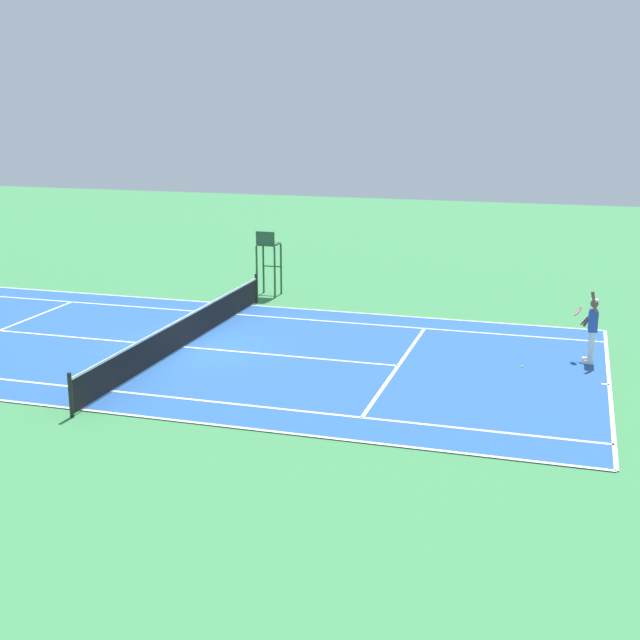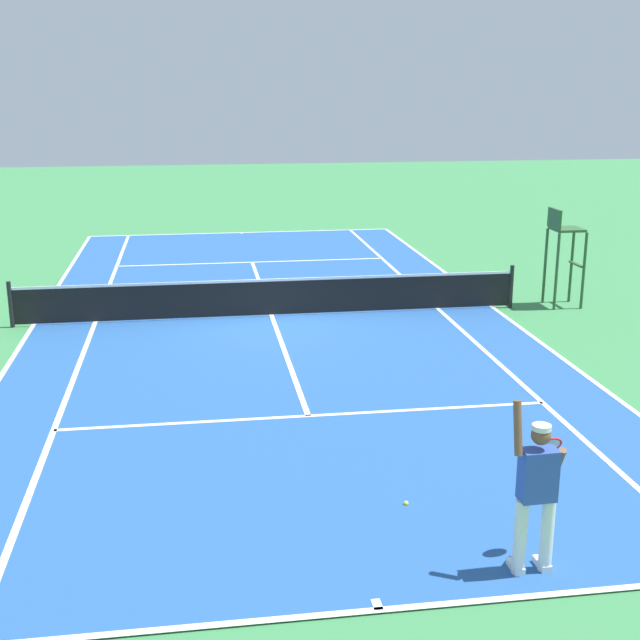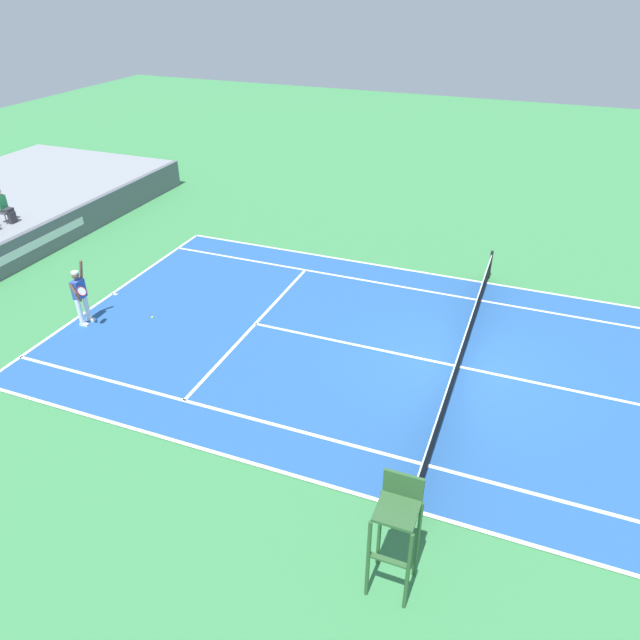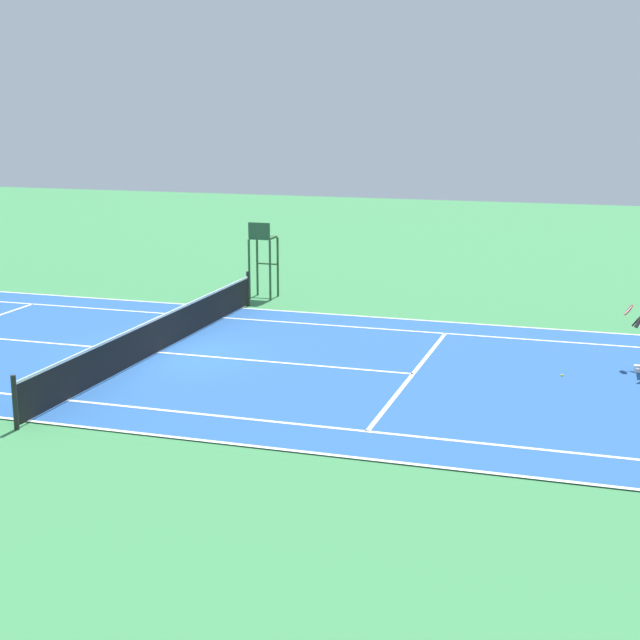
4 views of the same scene
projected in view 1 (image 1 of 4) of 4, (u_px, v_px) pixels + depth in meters
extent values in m
plane|color=#387F47|center=(185.00, 348.00, 25.19)|extent=(80.00, 80.00, 0.00)
cube|color=#235193|center=(185.00, 347.00, 25.19)|extent=(10.98, 23.78, 0.02)
cube|color=white|center=(609.00, 384.00, 21.87)|extent=(10.98, 0.10, 0.01)
cube|color=white|center=(252.00, 305.00, 30.28)|extent=(0.10, 23.78, 0.01)
cube|color=white|center=(83.00, 410.00, 20.10)|extent=(0.10, 23.78, 0.01)
cube|color=white|center=(237.00, 314.00, 29.00)|extent=(0.10, 23.78, 0.01)
cube|color=white|center=(113.00, 391.00, 21.38)|extent=(0.10, 23.78, 0.01)
cube|color=white|center=(398.00, 366.00, 23.40)|extent=(8.22, 0.10, 0.01)
cube|color=white|center=(185.00, 347.00, 25.19)|extent=(0.10, 12.80, 0.01)
cube|color=white|center=(605.00, 384.00, 21.90)|extent=(0.10, 0.20, 0.01)
cylinder|color=black|center=(256.00, 289.00, 30.57)|extent=(0.10, 0.10, 1.07)
cylinder|color=black|center=(71.00, 395.00, 19.55)|extent=(0.10, 0.10, 1.07)
cube|color=black|center=(184.00, 332.00, 25.07)|extent=(11.78, 0.02, 0.84)
cube|color=white|center=(183.00, 318.00, 24.97)|extent=(11.78, 0.03, 0.06)
cylinder|color=white|center=(591.00, 348.00, 23.48)|extent=(0.15, 0.15, 0.92)
cylinder|color=white|center=(591.00, 345.00, 23.78)|extent=(0.15, 0.15, 0.92)
cube|color=white|center=(588.00, 363.00, 23.60)|extent=(0.13, 0.28, 0.10)
cube|color=white|center=(587.00, 359.00, 23.90)|extent=(0.13, 0.28, 0.10)
cube|color=#2D4CA8|center=(593.00, 320.00, 23.44)|extent=(0.41, 0.25, 0.60)
sphere|color=brown|center=(595.00, 304.00, 23.32)|extent=(0.22, 0.22, 0.22)
cylinder|color=white|center=(595.00, 300.00, 23.30)|extent=(0.21, 0.21, 0.06)
cylinder|color=brown|center=(594.00, 302.00, 23.07)|extent=(0.10, 0.22, 0.61)
cylinder|color=brown|center=(589.00, 317.00, 23.70)|extent=(0.10, 0.33, 0.56)
cylinder|color=black|center=(584.00, 321.00, 23.80)|extent=(0.04, 0.19, 0.25)
torus|color=red|center=(578.00, 311.00, 23.79)|extent=(0.31, 0.21, 0.26)
cylinder|color=silver|center=(578.00, 311.00, 23.79)|extent=(0.28, 0.17, 0.22)
sphere|color=#D1E533|center=(522.00, 367.00, 23.29)|extent=(0.07, 0.07, 0.07)
cylinder|color=#2D562D|center=(263.00, 268.00, 32.14)|extent=(0.07, 0.07, 1.90)
cylinder|color=#2D562D|center=(281.00, 269.00, 31.94)|extent=(0.07, 0.07, 1.90)
cylinder|color=#2D562D|center=(257.00, 271.00, 31.49)|extent=(0.07, 0.07, 1.90)
cylinder|color=#2D562D|center=(275.00, 272.00, 31.29)|extent=(0.07, 0.07, 1.90)
cube|color=#2D562D|center=(269.00, 244.00, 31.47)|extent=(0.70, 0.70, 0.06)
cube|color=#2D562D|center=(265.00, 238.00, 31.08)|extent=(0.06, 0.70, 0.48)
cube|color=#2D562D|center=(272.00, 266.00, 31.98)|extent=(0.10, 0.70, 0.04)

